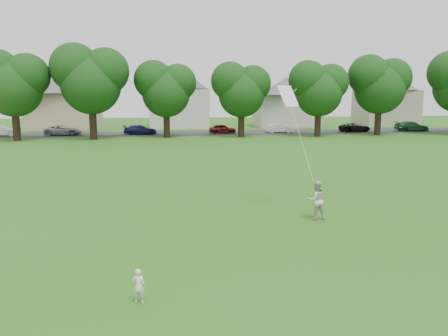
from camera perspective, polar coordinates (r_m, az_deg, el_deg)
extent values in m
plane|color=#245212|center=(13.26, 2.89, -11.26)|extent=(160.00, 160.00, 0.00)
cube|color=#2D2D30|center=(54.42, -5.48, 4.55)|extent=(90.00, 7.00, 0.01)
imported|color=silver|center=(10.46, -11.09, -14.88)|extent=(0.33, 0.24, 0.82)
imported|color=beige|center=(17.01, 11.94, -4.10)|extent=(0.78, 0.64, 1.51)
plane|color=white|center=(18.23, 8.38, 9.30)|extent=(1.12, 0.93, 0.85)
cylinder|color=white|center=(17.47, 10.12, 3.37)|extent=(0.01, 0.01, 4.13)
cylinder|color=black|center=(50.06, -25.52, 5.30)|extent=(0.75, 0.75, 3.61)
cylinder|color=black|center=(48.56, -16.75, 5.89)|extent=(0.77, 0.77, 3.89)
cylinder|color=black|center=(49.04, -7.50, 5.88)|extent=(0.72, 0.72, 3.28)
cylinder|color=black|center=(49.18, 2.26, 5.93)|extent=(0.72, 0.72, 3.23)
cylinder|color=black|center=(50.95, 12.14, 5.90)|extent=(0.72, 0.72, 3.30)
cylinder|color=black|center=(54.70, 19.45, 5.97)|extent=(0.75, 0.75, 3.61)
imported|color=silver|center=(56.36, -26.94, 4.33)|extent=(3.59, 1.45, 1.16)
imported|color=gray|center=(54.56, -20.25, 4.64)|extent=(4.24, 1.98, 1.17)
imported|color=#161746|center=(53.39, -10.89, 4.94)|extent=(4.00, 1.80, 1.14)
imported|color=#4E0F10|center=(53.82, -0.19, 5.15)|extent=(3.40, 1.51, 1.14)
imported|color=silver|center=(55.27, 7.30, 5.19)|extent=(3.57, 1.60, 1.14)
imported|color=black|center=(58.66, 16.72, 5.10)|extent=(4.21, 2.37, 1.11)
imported|color=#1B5127|center=(62.32, 23.31, 5.03)|extent=(4.51, 2.23, 1.26)
cube|color=tan|center=(65.64, -20.12, 7.01)|extent=(9.51, 6.98, 4.92)
pyramid|color=#4D4A4F|center=(65.66, -20.38, 11.51)|extent=(13.72, 13.72, 2.71)
cube|color=silver|center=(64.24, -5.92, 7.82)|extent=(8.24, 7.26, 5.64)
pyramid|color=#4D4A4F|center=(64.34, -6.01, 13.10)|extent=(11.88, 11.88, 3.10)
cube|color=beige|center=(66.78, 8.05, 7.43)|extent=(8.93, 6.57, 4.70)
pyramid|color=#4D4A4F|center=(66.79, 8.15, 11.67)|extent=(12.88, 12.88, 2.59)
cube|color=#A8A18B|center=(72.82, 20.36, 7.38)|extent=(8.43, 6.36, 5.41)
pyramid|color=#4D4A4F|center=(72.88, 20.62, 11.85)|extent=(12.16, 12.16, 2.98)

